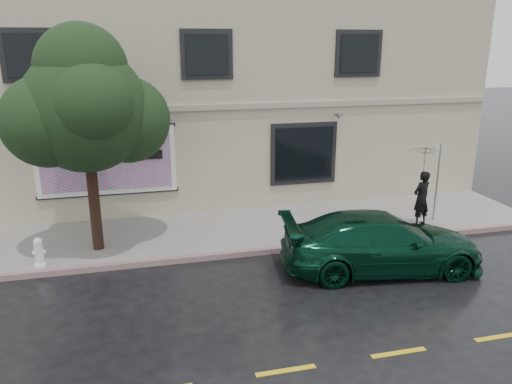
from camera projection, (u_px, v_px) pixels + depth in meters
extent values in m
plane|color=black|center=(243.00, 282.00, 12.05)|extent=(90.00, 90.00, 0.00)
cube|color=#9A9992|center=(220.00, 232.00, 15.05)|extent=(20.00, 3.50, 0.15)
cube|color=slate|center=(231.00, 255.00, 13.42)|extent=(20.00, 0.18, 0.16)
cube|color=gold|center=(286.00, 370.00, 8.79)|extent=(19.00, 0.12, 0.01)
cube|color=#B6AE92|center=(193.00, 97.00, 19.40)|extent=(20.00, 8.00, 7.00)
cube|color=#9E9984|center=(208.00, 107.00, 15.62)|extent=(20.00, 0.12, 0.18)
cube|color=black|center=(304.00, 154.00, 16.83)|extent=(2.30, 0.10, 2.10)
cube|color=black|center=(304.00, 154.00, 16.77)|extent=(2.00, 0.05, 1.80)
cube|color=black|center=(30.00, 55.00, 13.96)|extent=(1.30, 0.05, 1.20)
cube|color=black|center=(207.00, 54.00, 15.10)|extent=(1.30, 0.05, 1.20)
cube|color=black|center=(359.00, 54.00, 16.25)|extent=(1.30, 0.05, 1.20)
cube|color=white|center=(106.00, 161.00, 15.31)|extent=(4.20, 0.06, 2.10)
cube|color=#FF3865|center=(106.00, 162.00, 15.27)|extent=(3.90, 0.04, 1.80)
cube|color=black|center=(109.00, 194.00, 15.64)|extent=(4.30, 0.10, 0.10)
cube|color=black|center=(103.00, 127.00, 15.03)|extent=(4.30, 0.10, 0.10)
cube|color=black|center=(106.00, 157.00, 15.20)|extent=(3.40, 0.02, 0.28)
imported|color=#083020|center=(381.00, 242.00, 12.54)|extent=(5.27, 2.84, 1.46)
imported|color=black|center=(421.00, 198.00, 15.14)|extent=(0.72, 0.58, 1.71)
imported|color=black|center=(425.00, 159.00, 14.78)|extent=(1.09, 1.09, 0.77)
cylinder|color=#301D15|center=(94.00, 202.00, 13.26)|extent=(0.29, 0.29, 2.66)
sphere|color=black|center=(85.00, 110.00, 12.56)|extent=(3.17, 3.17, 3.17)
cylinder|color=white|center=(41.00, 264.00, 12.56)|extent=(0.29, 0.29, 0.08)
cylinder|color=white|center=(39.00, 253.00, 12.47)|extent=(0.21, 0.21, 0.53)
sphere|color=white|center=(38.00, 242.00, 12.38)|extent=(0.21, 0.21, 0.21)
cylinder|color=white|center=(39.00, 252.00, 12.46)|extent=(0.31, 0.10, 0.10)
cylinder|color=gray|center=(437.00, 183.00, 15.47)|extent=(0.05, 0.05, 2.43)
cube|color=silver|center=(440.00, 152.00, 15.19)|extent=(0.29, 0.13, 0.39)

